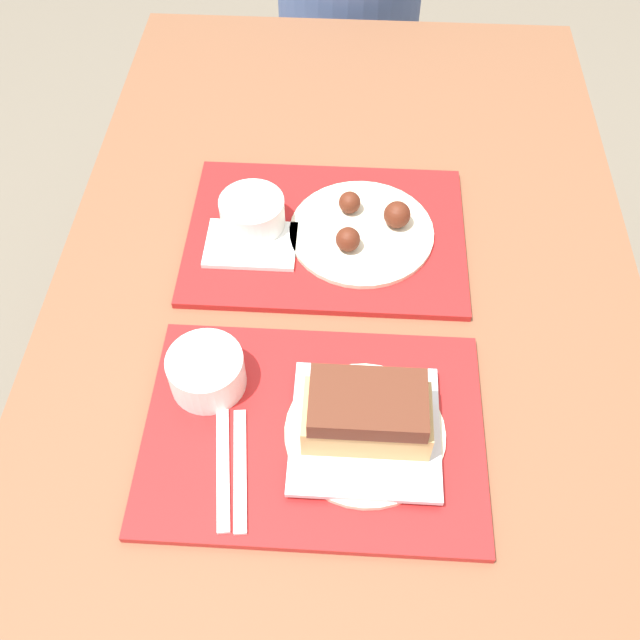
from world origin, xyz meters
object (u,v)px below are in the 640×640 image
(tray_far, at_px, (326,235))
(wings_plate_far, at_px, (364,228))
(bowl_coleslaw_near, at_px, (207,370))
(brisket_sandwich_plate, at_px, (366,420))
(tray_near, at_px, (314,431))
(bowl_coleslaw_far, at_px, (253,213))

(tray_far, relative_size, wings_plate_far, 1.92)
(bowl_coleslaw_near, distance_m, brisket_sandwich_plate, 0.23)
(tray_far, xyz_separation_m, bowl_coleslaw_near, (-0.15, -0.30, 0.04))
(tray_near, height_order, brisket_sandwich_plate, brisket_sandwich_plate)
(tray_near, bearing_deg, brisket_sandwich_plate, -2.64)
(bowl_coleslaw_near, xyz_separation_m, brisket_sandwich_plate, (0.22, -0.07, 0.01))
(tray_near, xyz_separation_m, bowl_coleslaw_near, (-0.15, 0.06, 0.04))
(bowl_coleslaw_far, relative_size, wings_plate_far, 0.44)
(tray_far, relative_size, brisket_sandwich_plate, 2.12)
(tray_near, xyz_separation_m, tray_far, (-0.00, 0.36, 0.00))
(brisket_sandwich_plate, distance_m, wings_plate_far, 0.37)
(tray_far, bearing_deg, bowl_coleslaw_far, 177.18)
(tray_near, relative_size, bowl_coleslaw_near, 4.32)
(bowl_coleslaw_near, xyz_separation_m, bowl_coleslaw_far, (0.03, 0.30, 0.00))
(bowl_coleslaw_far, bearing_deg, tray_near, -71.67)
(tray_far, bearing_deg, bowl_coleslaw_near, -116.33)
(bowl_coleslaw_near, relative_size, brisket_sandwich_plate, 0.49)
(tray_far, distance_m, wings_plate_far, 0.06)
(tray_far, height_order, brisket_sandwich_plate, brisket_sandwich_plate)
(tray_near, relative_size, brisket_sandwich_plate, 2.12)
(bowl_coleslaw_far, height_order, wings_plate_far, bowl_coleslaw_far)
(tray_far, distance_m, bowl_coleslaw_far, 0.13)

